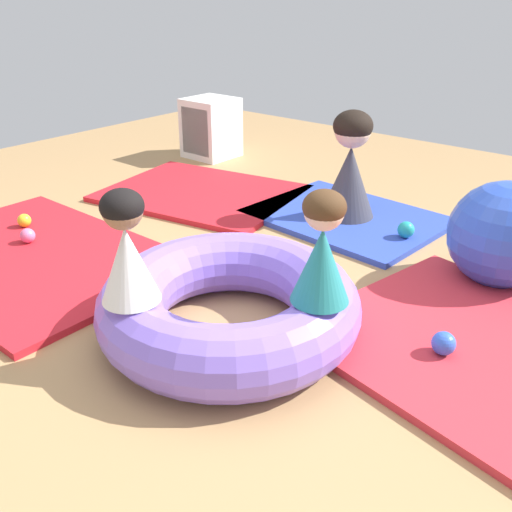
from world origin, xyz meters
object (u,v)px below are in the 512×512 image
at_px(inflatable_cushion, 229,305).
at_px(adult_seated, 350,166).
at_px(child_in_white, 126,248).
at_px(storage_cube, 209,128).
at_px(play_ball_blue, 444,343).
at_px(play_ball_green, 345,194).
at_px(play_ball_pink, 28,236).
at_px(play_ball_teal, 406,230).
at_px(child_in_teal, 322,249).
at_px(play_ball_yellow, 24,220).
at_px(exercise_ball_large, 503,235).

height_order(inflatable_cushion, adult_seated, adult_seated).
xyz_separation_m(child_in_white, storage_cube, (-2.09, 2.63, -0.28)).
bearing_deg(play_ball_blue, adult_seated, 135.89).
height_order(adult_seated, storage_cube, adult_seated).
xyz_separation_m(adult_seated, storage_cube, (-1.92, 0.58, -0.12)).
distance_m(play_ball_green, storage_cube, 1.76).
bearing_deg(play_ball_pink, play_ball_blue, 11.90).
bearing_deg(play_ball_green, play_ball_teal, -29.00).
relative_size(child_in_teal, play_ball_yellow, 5.41).
distance_m(play_ball_teal, play_ball_blue, 1.30).
height_order(play_ball_teal, storage_cube, storage_cube).
relative_size(child_in_white, child_in_teal, 1.00).
distance_m(play_ball_pink, play_ball_blue, 2.59).
bearing_deg(storage_cube, play_ball_teal, -15.71).
bearing_deg(exercise_ball_large, play_ball_blue, -85.11).
height_order(play_ball_yellow, play_ball_green, play_ball_yellow).
bearing_deg(play_ball_green, child_in_teal, -61.82).
bearing_deg(storage_cube, adult_seated, -16.84).
bearing_deg(child_in_teal, play_ball_blue, 165.92).
distance_m(child_in_teal, play_ball_green, 2.14).
bearing_deg(play_ball_yellow, child_in_white, -14.85).
bearing_deg(play_ball_blue, exercise_ball_large, 94.89).
bearing_deg(play_ball_green, exercise_ball_large, -22.97).
relative_size(play_ball_yellow, exercise_ball_large, 0.15).
distance_m(child_in_white, play_ball_blue, 1.44).
height_order(child_in_white, storage_cube, child_in_white).
distance_m(child_in_white, play_ball_teal, 2.03).
height_order(exercise_ball_large, storage_cube, exercise_ball_large).
height_order(play_ball_pink, exercise_ball_large, exercise_ball_large).
distance_m(child_in_white, play_ball_yellow, 1.87).
xyz_separation_m(child_in_teal, exercise_ball_large, (0.35, 1.27, -0.26)).
relative_size(play_ball_teal, play_ball_green, 1.50).
distance_m(inflatable_cushion, play_ball_green, 1.99).
relative_size(adult_seated, exercise_ball_large, 1.26).
bearing_deg(play_ball_green, play_ball_yellow, -126.33).
relative_size(child_in_white, play_ball_pink, 5.20).
xyz_separation_m(play_ball_pink, exercise_ball_large, (2.45, 1.44, 0.21)).
bearing_deg(play_ball_yellow, exercise_ball_large, 25.78).
height_order(play_ball_pink, play_ball_yellow, play_ball_pink).
bearing_deg(inflatable_cushion, play_ball_teal, 83.82).
distance_m(adult_seated, play_ball_pink, 2.18).
bearing_deg(adult_seated, play_ball_blue, 94.76).
bearing_deg(storage_cube, child_in_white, -51.53).
xyz_separation_m(play_ball_pink, play_ball_blue, (2.53, 0.53, 0.01)).
relative_size(child_in_white, play_ball_yellow, 5.43).
xyz_separation_m(play_ball_blue, storage_cube, (-3.14, 1.76, 0.19)).
relative_size(child_in_teal, play_ball_blue, 4.54).
distance_m(play_ball_green, exercise_ball_large, 1.46).
xyz_separation_m(child_in_white, play_ball_yellow, (-1.75, 0.46, -0.48)).
bearing_deg(play_ball_yellow, play_ball_green, 53.67).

